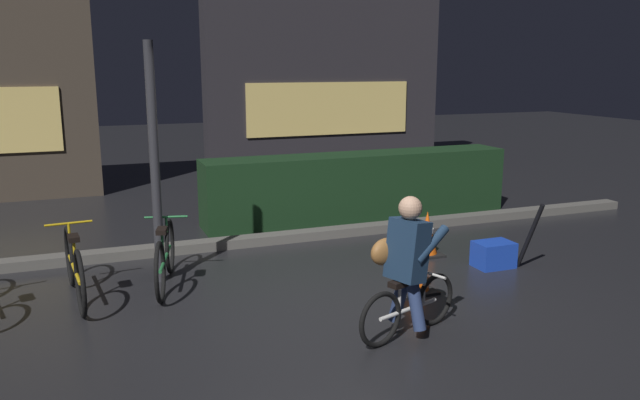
{
  "coord_description": "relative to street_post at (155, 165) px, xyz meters",
  "views": [
    {
      "loc": [
        -2.18,
        -5.56,
        2.32
      ],
      "look_at": [
        0.2,
        0.6,
        0.9
      ],
      "focal_mm": 35.48,
      "sensor_mm": 36.0,
      "label": 1
    }
  ],
  "objects": [
    {
      "name": "ground_plane",
      "position": [
        1.44,
        -1.2,
        -1.28
      ],
      "size": [
        40.0,
        40.0,
        0.0
      ],
      "primitive_type": "plane",
      "color": "black"
    },
    {
      "name": "sidewalk_curb",
      "position": [
        1.44,
        1.0,
        -1.22
      ],
      "size": [
        12.0,
        0.24,
        0.12
      ],
      "primitive_type": "cube",
      "color": "#56544F",
      "rests_on": "ground"
    },
    {
      "name": "hedge_row",
      "position": [
        3.24,
        1.9,
        -0.79
      ],
      "size": [
        4.8,
        0.7,
        0.99
      ],
      "primitive_type": "cube",
      "color": "black",
      "rests_on": "ground"
    },
    {
      "name": "storefront_right",
      "position": [
        4.3,
        6.0,
        1.3
      ],
      "size": [
        5.19,
        0.54,
        5.2
      ],
      "color": "#262328",
      "rests_on": "ground"
    },
    {
      "name": "street_post",
      "position": [
        0.0,
        0.0,
        0.0
      ],
      "size": [
        0.1,
        0.1,
        2.56
      ],
      "primitive_type": "cylinder",
      "color": "#2D2D33",
      "rests_on": "ground"
    },
    {
      "name": "parked_bike_left_mid",
      "position": [
        -0.86,
        -0.27,
        -0.94
      ],
      "size": [
        0.46,
        1.61,
        0.74
      ],
      "rotation": [
        0.0,
        0.0,
        1.67
      ],
      "color": "black",
      "rests_on": "ground"
    },
    {
      "name": "parked_bike_center_left",
      "position": [
        0.03,
        -0.19,
        -0.96
      ],
      "size": [
        0.49,
        1.51,
        0.71
      ],
      "rotation": [
        0.0,
        0.0,
        1.33
      ],
      "color": "black",
      "rests_on": "ground"
    },
    {
      "name": "traffic_cone_near",
      "position": [
        2.45,
        -1.3,
        -1.02
      ],
      "size": [
        0.36,
        0.36,
        0.54
      ],
      "color": "black",
      "rests_on": "ground"
    },
    {
      "name": "traffic_cone_far",
      "position": [
        3.2,
        -0.22,
        -1.01
      ],
      "size": [
        0.36,
        0.36,
        0.56
      ],
      "color": "black",
      "rests_on": "ground"
    },
    {
      "name": "blue_crate",
      "position": [
        3.69,
        -0.9,
        -1.13
      ],
      "size": [
        0.44,
        0.32,
        0.3
      ],
      "primitive_type": "cube",
      "rotation": [
        0.0,
        0.0,
        -0.0
      ],
      "color": "#193DB7",
      "rests_on": "ground"
    },
    {
      "name": "cyclist",
      "position": [
        1.8,
        -2.21,
        -0.65
      ],
      "size": [
        1.14,
        0.5,
        1.25
      ],
      "rotation": [
        0.0,
        0.0,
        0.34
      ],
      "color": "black",
      "rests_on": "ground"
    },
    {
      "name": "closed_umbrella",
      "position": [
        3.99,
        -1.15,
        -0.88
      ],
      "size": [
        0.1,
        0.36,
        0.81
      ],
      "primitive_type": "cylinder",
      "rotation": [
        0.0,
        0.37,
        4.84
      ],
      "color": "black",
      "rests_on": "ground"
    }
  ]
}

